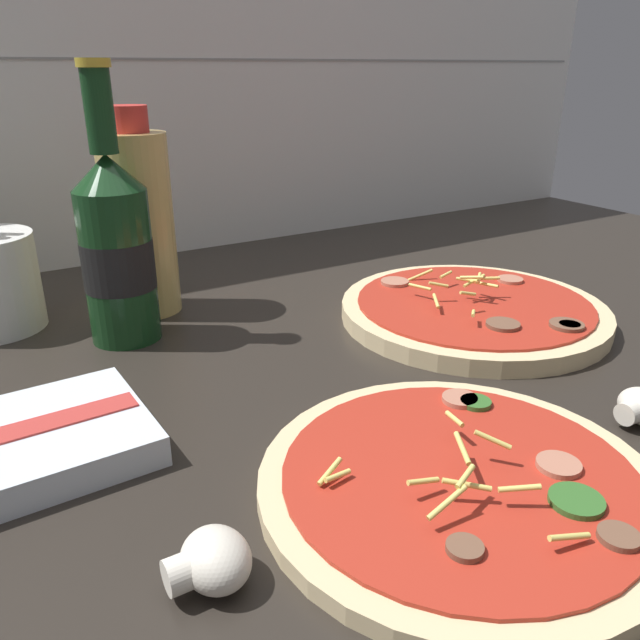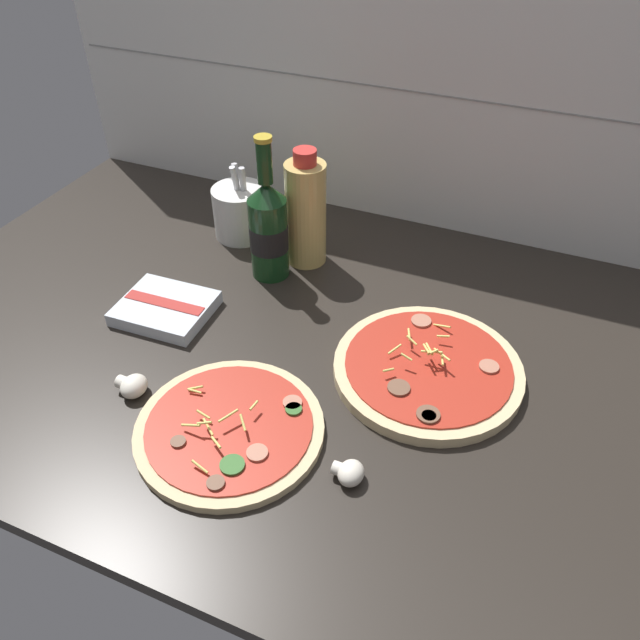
# 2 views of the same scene
# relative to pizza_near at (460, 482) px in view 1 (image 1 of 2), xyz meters

# --- Properties ---
(counter_slab) EXTENTS (1.60, 0.90, 0.03)m
(counter_slab) POSITION_rel_pizza_near_xyz_m (0.08, 0.21, -0.02)
(counter_slab) COLOR #28231E
(counter_slab) RESTS_ON ground
(tile_backsplash) EXTENTS (1.60, 0.01, 0.60)m
(tile_backsplash) POSITION_rel_pizza_near_xyz_m (0.08, 0.67, 0.27)
(tile_backsplash) COLOR white
(tile_backsplash) RESTS_ON ground
(pizza_near) EXTENTS (0.27, 0.27, 0.04)m
(pizza_near) POSITION_rel_pizza_near_xyz_m (0.00, 0.00, 0.00)
(pizza_near) COLOR beige
(pizza_near) RESTS_ON counter_slab
(pizza_far) EXTENTS (0.30, 0.30, 0.05)m
(pizza_far) POSITION_rel_pizza_near_xyz_m (0.23, 0.22, 0.00)
(pizza_far) COLOR beige
(pizza_far) RESTS_ON counter_slab
(beer_bottle) EXTENTS (0.07, 0.07, 0.27)m
(beer_bottle) POSITION_rel_pizza_near_xyz_m (-0.12, 0.37, 0.09)
(beer_bottle) COLOR #143819
(beer_bottle) RESTS_ON counter_slab
(oil_bottle) EXTENTS (0.08, 0.08, 0.23)m
(oil_bottle) POSITION_rel_pizza_near_xyz_m (-0.08, 0.44, 0.10)
(oil_bottle) COLOR #D6B766
(oil_bottle) RESTS_ON counter_slab
(mushroom_left) EXTENTS (0.05, 0.05, 0.03)m
(mushroom_left) POSITION_rel_pizza_near_xyz_m (-0.17, 0.01, 0.01)
(mushroom_left) COLOR white
(mushroom_left) RESTS_ON counter_slab
(dish_towel) EXTENTS (0.16, 0.14, 0.03)m
(dish_towel) POSITION_rel_pizza_near_xyz_m (-0.24, 0.19, 0.00)
(dish_towel) COLOR silver
(dish_towel) RESTS_ON counter_slab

